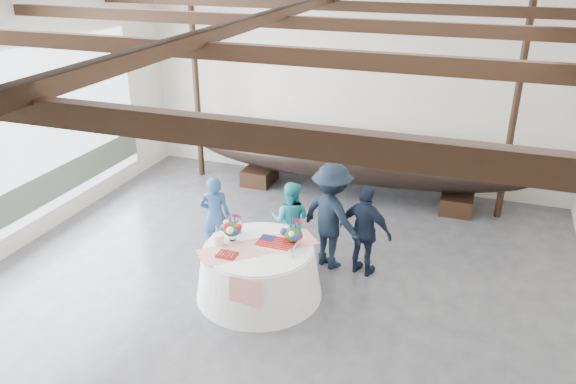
% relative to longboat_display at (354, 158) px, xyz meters
% --- Properties ---
extents(floor, '(10.00, 12.00, 0.01)m').
position_rel_longboat_display_xyz_m(floor, '(-0.36, -5.10, -0.92)').
color(floor, '#3D3D42').
rests_on(floor, ground).
extents(wall_back, '(10.00, 0.02, 4.50)m').
position_rel_longboat_display_xyz_m(wall_back, '(-0.36, 0.90, 1.33)').
color(wall_back, silver).
rests_on(wall_back, ground).
extents(ceiling, '(10.00, 12.00, 0.01)m').
position_rel_longboat_display_xyz_m(ceiling, '(-0.36, -5.10, 3.58)').
color(ceiling, white).
rests_on(ceiling, wall_back).
extents(pavilion_structure, '(9.80, 11.76, 4.50)m').
position_rel_longboat_display_xyz_m(pavilion_structure, '(-0.36, -4.23, 3.09)').
color(pavilion_structure, black).
rests_on(pavilion_structure, ground).
extents(open_bay, '(0.03, 7.00, 3.20)m').
position_rel_longboat_display_xyz_m(open_bay, '(-5.31, -4.10, 0.91)').
color(open_bay, silver).
rests_on(open_bay, ground).
extents(longboat_display, '(7.65, 1.53, 1.44)m').
position_rel_longboat_display_xyz_m(longboat_display, '(0.00, 0.00, 0.00)').
color(longboat_display, black).
rests_on(longboat_display, ground).
extents(banquet_table, '(2.05, 2.05, 0.88)m').
position_rel_longboat_display_xyz_m(banquet_table, '(-0.51, -4.35, -0.48)').
color(banquet_table, white).
rests_on(banquet_table, ground).
extents(tabletop_items, '(1.78, 1.68, 0.40)m').
position_rel_longboat_display_xyz_m(tabletop_items, '(-0.53, -4.24, 0.11)').
color(tabletop_items, red).
rests_on(tabletop_items, banquet_table).
extents(guest_woman_blue, '(0.65, 0.56, 1.52)m').
position_rel_longboat_display_xyz_m(guest_woman_blue, '(-1.79, -3.35, -0.16)').
color(guest_woman_blue, navy).
rests_on(guest_woman_blue, ground).
extents(guest_woman_teal, '(0.78, 0.64, 1.47)m').
position_rel_longboat_display_xyz_m(guest_woman_teal, '(-0.44, -3.03, -0.18)').
color(guest_woman_teal, teal).
rests_on(guest_woman_teal, ground).
extents(guest_man_left, '(1.43, 1.19, 1.93)m').
position_rel_longboat_display_xyz_m(guest_man_left, '(0.34, -3.07, 0.05)').
color(guest_man_left, black).
rests_on(guest_man_left, ground).
extents(guest_man_right, '(1.04, 0.64, 1.65)m').
position_rel_longboat_display_xyz_m(guest_man_right, '(0.95, -3.14, -0.09)').
color(guest_man_right, black).
rests_on(guest_man_right, ground).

